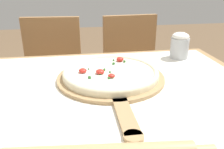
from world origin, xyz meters
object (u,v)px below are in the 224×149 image
(pizza_peel, at_px, (112,79))
(chair_left, at_px, (53,76))
(chair_right, at_px, (133,71))
(flour_cup, at_px, (180,45))
(pizza, at_px, (111,73))

(pizza_peel, bearing_deg, chair_left, 111.64)
(pizza_peel, distance_m, chair_right, 0.82)
(chair_left, height_order, chair_right, same)
(chair_left, distance_m, flour_cup, 0.88)
(flour_cup, bearing_deg, chair_right, 99.88)
(chair_left, xyz_separation_m, flour_cup, (0.64, -0.51, 0.32))
(pizza_peel, relative_size, chair_left, 0.66)
(pizza, height_order, chair_right, chair_right)
(chair_left, height_order, flour_cup, flour_cup)
(pizza, relative_size, flour_cup, 2.92)
(pizza_peel, relative_size, flour_cup, 4.81)
(pizza_peel, xyz_separation_m, chair_left, (-0.29, 0.73, -0.27))
(pizza, xyz_separation_m, chair_right, (0.26, 0.71, -0.29))
(pizza, bearing_deg, chair_left, 112.14)
(pizza_peel, bearing_deg, chair_right, 70.14)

